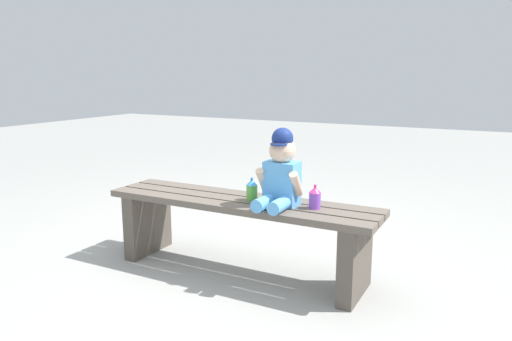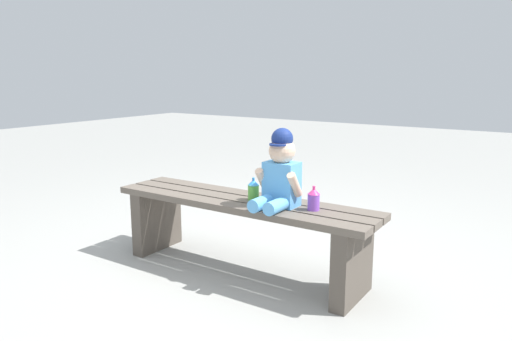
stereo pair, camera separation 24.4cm
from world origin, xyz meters
name	(u,v)px [view 2 (the right image)]	position (x,y,z in m)	size (l,w,h in m)	color
ground_plane	(242,271)	(0.00, 0.00, 0.00)	(16.00, 16.00, 0.00)	#999993
park_bench	(242,222)	(0.00, 0.00, 0.29)	(1.55, 0.35, 0.42)	#60564C
child_figure	(280,173)	(0.25, -0.02, 0.60)	(0.23, 0.27, 0.40)	#59A5E5
sippy_cup_left	(253,189)	(0.07, 0.01, 0.48)	(0.06, 0.06, 0.12)	#66CC4C
sippy_cup_right	(314,199)	(0.43, 0.01, 0.48)	(0.06, 0.06, 0.12)	#8C4CCC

